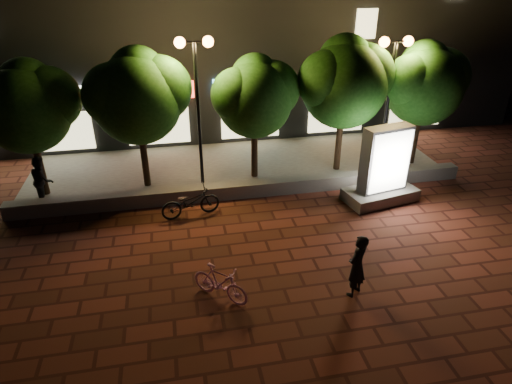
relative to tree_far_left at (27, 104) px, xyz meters
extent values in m
plane|color=maroon|center=(6.95, -5.46, -3.29)|extent=(80.00, 80.00, 0.00)
cube|color=slate|center=(6.95, -1.46, -3.04)|extent=(16.00, 0.45, 0.50)
cube|color=slate|center=(6.95, 1.04, -3.25)|extent=(16.00, 5.00, 0.08)
cube|color=black|center=(6.95, 7.54, 1.71)|extent=(28.00, 8.00, 10.00)
cube|color=white|center=(-0.05, 3.48, -0.69)|extent=(3.20, 0.12, 0.70)
cube|color=beige|center=(-0.05, 3.48, -2.19)|extent=(2.60, 0.10, 1.60)
cube|color=#FC3721|center=(3.95, 3.48, -0.69)|extent=(3.20, 0.12, 0.70)
cube|color=beige|center=(3.95, 3.48, -2.19)|extent=(2.60, 0.10, 1.60)
cube|color=#49A7CD|center=(7.95, 3.48, -0.69)|extent=(3.20, 0.12, 0.70)
cube|color=beige|center=(7.95, 3.48, -2.19)|extent=(2.60, 0.10, 1.60)
cube|color=orange|center=(11.95, 3.48, -0.69)|extent=(3.20, 0.12, 0.70)
cube|color=beige|center=(11.95, 3.48, -2.19)|extent=(2.60, 0.10, 1.60)
cube|color=white|center=(15.95, 3.48, -0.69)|extent=(3.20, 0.12, 0.70)
cube|color=beige|center=(15.95, 3.48, -2.19)|extent=(2.60, 0.10, 1.60)
cube|color=beige|center=(12.95, 3.48, 1.71)|extent=(0.90, 0.10, 1.20)
cylinder|color=black|center=(-0.05, -0.06, -2.09)|extent=(0.24, 0.24, 2.25)
sphere|color=#255C1B|center=(-0.05, -0.06, -0.19)|extent=(2.80, 2.80, 2.80)
sphere|color=#255C1B|center=(0.65, 0.14, 0.11)|extent=(2.10, 2.10, 2.10)
sphere|color=#255C1B|center=(-0.68, -0.21, 0.06)|extent=(1.96, 1.96, 1.96)
sphere|color=#255C1B|center=(0.05, 0.29, 0.51)|extent=(1.82, 1.82, 1.82)
cylinder|color=black|center=(3.45, -0.06, -2.04)|extent=(0.24, 0.24, 2.34)
sphere|color=#255C1B|center=(3.45, -0.06, -0.05)|extent=(3.00, 3.00, 3.00)
sphere|color=#255C1B|center=(4.20, 0.14, 0.25)|extent=(2.25, 2.25, 2.25)
sphere|color=#255C1B|center=(2.77, -0.21, 0.20)|extent=(2.10, 2.10, 2.10)
sphere|color=#255C1B|center=(3.55, 0.29, 0.70)|extent=(1.95, 1.95, 1.95)
cylinder|color=black|center=(7.45, -0.06, -2.11)|extent=(0.24, 0.24, 2.21)
sphere|color=#255C1B|center=(7.45, -0.06, -0.26)|extent=(2.70, 2.70, 2.70)
sphere|color=#255C1B|center=(8.12, 0.14, 0.04)|extent=(2.03, 2.03, 2.02)
sphere|color=#255C1B|center=(6.84, -0.21, -0.01)|extent=(1.89, 1.89, 1.89)
sphere|color=#255C1B|center=(7.55, 0.29, 0.41)|extent=(1.76, 1.76, 1.76)
cylinder|color=black|center=(10.75, -0.06, -2.00)|extent=(0.24, 0.24, 2.43)
sphere|color=#255C1B|center=(10.75, -0.06, 0.07)|extent=(3.10, 3.10, 3.10)
sphere|color=#255C1B|center=(11.52, 0.14, 0.37)|extent=(2.33, 2.33, 2.33)
sphere|color=#255C1B|center=(10.05, -0.21, 0.32)|extent=(2.17, 2.17, 2.17)
sphere|color=#255C1B|center=(10.85, 0.29, 0.85)|extent=(2.01, 2.02, 2.02)
cylinder|color=black|center=(13.95, -0.06, -2.06)|extent=(0.24, 0.24, 2.29)
sphere|color=#255C1B|center=(13.95, -0.06, -0.12)|extent=(2.90, 2.90, 2.90)
sphere|color=#255C1B|center=(14.67, 0.14, 0.18)|extent=(2.18, 2.17, 2.17)
sphere|color=#255C1B|center=(13.30, -0.21, 0.13)|extent=(2.03, 2.03, 2.03)
sphere|color=#255C1B|center=(14.05, 0.29, 0.61)|extent=(1.89, 1.88, 1.88)
cylinder|color=black|center=(5.45, -0.26, -0.71)|extent=(0.12, 0.12, 5.00)
cylinder|color=black|center=(5.45, -0.26, 1.79)|extent=(0.90, 0.08, 0.08)
sphere|color=#FF883F|center=(5.00, -0.26, 1.79)|extent=(0.36, 0.36, 0.36)
sphere|color=#FF883F|center=(5.90, -0.26, 1.79)|extent=(0.36, 0.36, 0.36)
cylinder|color=black|center=(12.45, -0.26, -0.81)|extent=(0.12, 0.12, 4.80)
cylinder|color=black|center=(12.45, -0.26, 1.59)|extent=(0.90, 0.08, 0.08)
sphere|color=#FF883F|center=(12.00, -0.26, 1.59)|extent=(0.36, 0.36, 0.36)
sphere|color=#FF883F|center=(12.90, -0.26, 1.59)|extent=(0.36, 0.36, 0.36)
cube|color=slate|center=(11.37, -2.65, -3.09)|extent=(2.66, 1.70, 0.41)
cube|color=#4C4C51|center=(11.37, -2.65, -1.75)|extent=(1.72, 0.88, 2.26)
cube|color=white|center=(11.43, -2.94, -1.75)|extent=(1.47, 0.34, 2.05)
cube|color=white|center=(11.31, -2.36, -1.75)|extent=(1.47, 0.34, 2.05)
imported|color=#ED92C4|center=(5.33, -6.60, -2.82)|extent=(1.46, 1.37, 0.94)
imported|color=black|center=(8.62, -7.06, -2.44)|extent=(0.74, 0.70, 1.70)
imported|color=black|center=(4.88, -2.46, -2.79)|extent=(2.00, 1.03, 1.00)
imported|color=black|center=(0.12, -0.73, -2.38)|extent=(0.84, 0.96, 1.66)
camera|label=1|loc=(4.55, -15.04, 4.14)|focal=31.01mm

